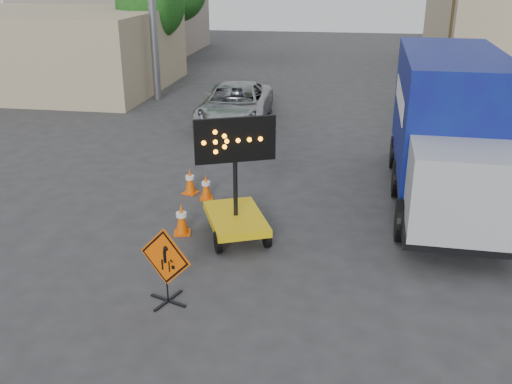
% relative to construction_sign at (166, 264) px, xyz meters
% --- Properties ---
extents(ground, '(100.00, 100.00, 0.00)m').
position_rel_construction_sign_xyz_m(ground, '(0.42, -0.52, -0.84)').
color(ground, '#2D2D30').
rests_on(ground, ground).
extents(curb_right, '(0.40, 60.00, 0.12)m').
position_rel_construction_sign_xyz_m(curb_right, '(7.62, 14.48, -0.78)').
color(curb_right, gray).
rests_on(curb_right, ground).
extents(storefront_left_near, '(14.00, 10.00, 4.00)m').
position_rel_construction_sign_xyz_m(storefront_left_near, '(-13.58, 19.48, 1.16)').
color(storefront_left_near, tan).
rests_on(storefront_left_near, ground).
extents(storefront_left_far, '(12.00, 10.00, 4.40)m').
position_rel_construction_sign_xyz_m(storefront_left_far, '(-14.58, 33.48, 1.36)').
color(storefront_left_far, gray).
rests_on(storefront_left_far, ground).
extents(tree_left_near, '(3.71, 3.71, 6.03)m').
position_rel_construction_sign_xyz_m(tree_left_near, '(-7.58, 21.48, 3.33)').
color(tree_left_near, '#4B3820').
rests_on(tree_left_near, ground).
extents(construction_sign, '(1.13, 0.81, 1.58)m').
position_rel_construction_sign_xyz_m(construction_sign, '(0.00, 0.00, 0.00)').
color(construction_sign, black).
rests_on(construction_sign, ground).
extents(arrow_board, '(1.99, 2.42, 2.98)m').
position_rel_construction_sign_xyz_m(arrow_board, '(0.75, 3.09, -0.17)').
color(arrow_board, gold).
rests_on(arrow_board, ground).
extents(pickup_truck, '(2.98, 5.99, 1.63)m').
position_rel_construction_sign_xyz_m(pickup_truck, '(-1.36, 13.49, -0.02)').
color(pickup_truck, '#ABADB2').
rests_on(pickup_truck, ground).
extents(box_truck, '(2.89, 8.50, 4.01)m').
position_rel_construction_sign_xyz_m(box_truck, '(5.97, 6.35, 0.98)').
color(box_truck, black).
rests_on(box_truck, ground).
extents(cone_a, '(0.49, 0.49, 0.80)m').
position_rel_construction_sign_xyz_m(cone_a, '(-0.59, 3.01, -0.44)').
color(cone_a, '#E05104').
rests_on(cone_a, ground).
extents(cone_b, '(0.49, 0.49, 0.77)m').
position_rel_construction_sign_xyz_m(cone_b, '(-1.11, 5.63, -0.45)').
color(cone_b, '#E05104').
rests_on(cone_b, ground).
extents(cone_c, '(0.45, 0.45, 0.74)m').
position_rel_construction_sign_xyz_m(cone_c, '(-0.55, 5.29, -0.47)').
color(cone_c, '#E05104').
rests_on(cone_c, ground).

